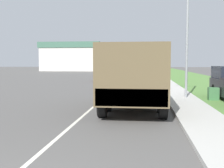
{
  "coord_description": "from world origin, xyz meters",
  "views": [
    {
      "loc": [
        2.4,
        -2.81,
        2.1
      ],
      "look_at": [
        0.78,
        11.07,
        1.03
      ],
      "focal_mm": 45.0,
      "sensor_mm": 36.0,
      "label": 1
    }
  ],
  "objects": [
    {
      "name": "utility_box",
      "position": [
        6.2,
        13.2,
        0.37
      ],
      "size": [
        0.55,
        0.45,
        0.7
      ],
      "color": "#3D7042",
      "rests_on": "grass_strip_right"
    },
    {
      "name": "car_fourth_ahead",
      "position": [
        -2.14,
        50.13,
        0.68
      ],
      "size": [
        1.88,
        4.57,
        1.49
      ],
      "color": "silver",
      "rests_on": "ground"
    },
    {
      "name": "lamp_post",
      "position": [
        4.56,
        13.47,
        4.79
      ],
      "size": [
        1.69,
        0.24,
        7.96
      ],
      "color": "gray",
      "rests_on": "sidewalk_right"
    },
    {
      "name": "grass_strip_right",
      "position": [
        8.9,
        40.0,
        0.01
      ],
      "size": [
        7.0,
        120.0,
        0.02
      ],
      "color": "#56843D",
      "rests_on": "ground"
    },
    {
      "name": "sidewalk_right",
      "position": [
        4.5,
        40.0,
        0.06
      ],
      "size": [
        1.8,
        120.0,
        0.12
      ],
      "color": "beige",
      "rests_on": "ground"
    },
    {
      "name": "ground_plane",
      "position": [
        0.0,
        40.0,
        0.0
      ],
      "size": [
        180.0,
        180.0,
        0.0
      ],
      "primitive_type": "plane",
      "color": "#565451"
    },
    {
      "name": "car_third_ahead",
      "position": [
        1.94,
        40.76,
        0.72
      ],
      "size": [
        1.8,
        3.98,
        1.6
      ],
      "color": "#B7BABF",
      "rests_on": "ground"
    },
    {
      "name": "lane_centre_stripe",
      "position": [
        0.0,
        40.0,
        0.0
      ],
      "size": [
        0.12,
        120.0,
        0.0
      ],
      "color": "silver",
      "rests_on": "ground"
    },
    {
      "name": "car_nearest_ahead",
      "position": [
        1.7,
        20.53,
        0.7
      ],
      "size": [
        1.94,
        4.66,
        1.56
      ],
      "color": "maroon",
      "rests_on": "ground"
    },
    {
      "name": "military_truck",
      "position": [
        1.96,
        9.74,
        1.61
      ],
      "size": [
        2.58,
        6.51,
        2.79
      ],
      "color": "#474C38",
      "rests_on": "ground"
    },
    {
      "name": "building_distant",
      "position": [
        -15.88,
        67.46,
        3.59
      ],
      "size": [
        15.13,
        9.48,
        7.09
      ],
      "color": "beige",
      "rests_on": "ground"
    },
    {
      "name": "car_second_ahead",
      "position": [
        -1.82,
        28.27,
        0.72
      ],
      "size": [
        1.87,
        3.93,
        1.61
      ],
      "color": "maroon",
      "rests_on": "ground"
    }
  ]
}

